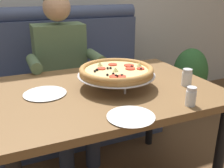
# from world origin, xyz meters

# --- Properties ---
(booth_bench) EXTENTS (1.53, 0.78, 1.13)m
(booth_bench) POSITION_xyz_m (0.00, 0.92, 0.40)
(booth_bench) COLOR #424C6B
(booth_bench) RESTS_ON ground_plane
(dining_table) EXTENTS (1.23, 0.90, 0.74)m
(dining_table) POSITION_xyz_m (0.00, 0.00, 0.65)
(dining_table) COLOR brown
(dining_table) RESTS_ON ground_plane
(diner_main) EXTENTS (0.54, 0.64, 1.27)m
(diner_main) POSITION_xyz_m (-0.10, 0.65, 0.71)
(diner_main) COLOR #2D3342
(diner_main) RESTS_ON ground_plane
(pizza) EXTENTS (0.44, 0.44, 0.13)m
(pizza) POSITION_xyz_m (0.05, -0.01, 0.84)
(pizza) COLOR silver
(pizza) RESTS_ON dining_table
(shaker_parmesan) EXTENTS (0.06, 0.06, 0.10)m
(shaker_parmesan) POSITION_xyz_m (0.44, -0.15, 0.78)
(shaker_parmesan) COLOR white
(shaker_parmesan) RESTS_ON dining_table
(shaker_oregano) EXTENTS (0.05, 0.05, 0.10)m
(shaker_oregano) POSITION_xyz_m (0.28, -0.38, 0.78)
(shaker_oregano) COLOR white
(shaker_oregano) RESTS_ON dining_table
(plate_near_left) EXTENTS (0.23, 0.23, 0.02)m
(plate_near_left) POSITION_xyz_m (-0.35, 0.04, 0.75)
(plate_near_left) COLOR white
(plate_near_left) RESTS_ON dining_table
(plate_near_right) EXTENTS (0.22, 0.22, 0.02)m
(plate_near_right) POSITION_xyz_m (-0.04, -0.38, 0.75)
(plate_near_right) COLOR white
(plate_near_right) RESTS_ON dining_table
(potted_plant) EXTENTS (0.36, 0.36, 0.70)m
(potted_plant) POSITION_xyz_m (1.28, 0.78, 0.39)
(potted_plant) COLOR brown
(potted_plant) RESTS_ON ground_plane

